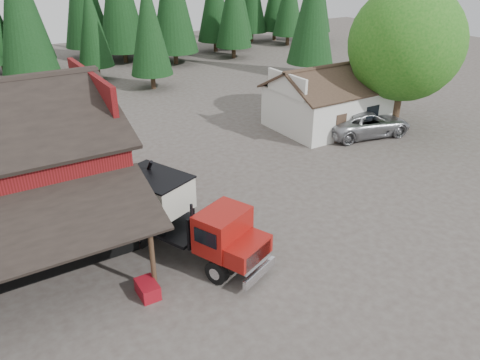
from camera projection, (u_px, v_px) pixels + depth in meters
ground at (300, 270)px, 19.59m from camera, size 120.00×120.00×0.00m
farmhouse at (328, 104)px, 34.93m from camera, size 8.60×6.42×4.65m
deciduous_tree at (406, 48)px, 32.67m from camera, size 8.00×8.00×10.20m
conifer_backdrop at (60, 72)px, 51.50m from camera, size 76.00×16.00×16.00m
near_pine_b at (149, 25)px, 42.64m from camera, size 3.96×3.96×10.40m
near_pine_c at (313, 7)px, 46.79m from camera, size 4.84×4.84×12.40m
near_pine_d at (20, 10)px, 40.25m from camera, size 5.28×5.28×13.40m
feed_truck at (180, 215)px, 20.21m from camera, size 5.19×8.51×3.75m
silver_car at (366, 123)px, 33.47m from camera, size 7.00×4.29×1.81m
equip_box at (148, 289)px, 18.01m from camera, size 0.72×1.11×0.60m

